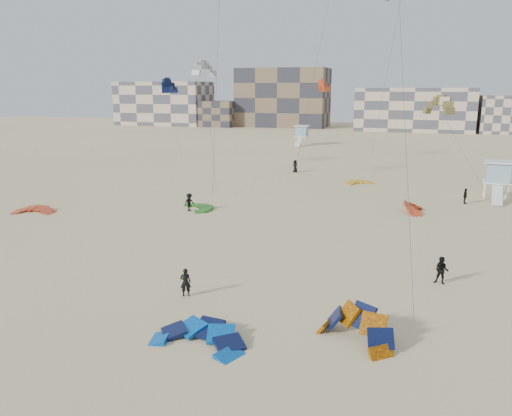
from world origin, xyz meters
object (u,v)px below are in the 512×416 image
(kite_ground_blue, at_px, (198,343))
(lifeguard_tower_near, at_px, (497,180))
(kitesurfer_main, at_px, (185,282))
(kite_ground_orange, at_px, (354,341))

(kite_ground_blue, height_order, lifeguard_tower_near, lifeguard_tower_near)
(kitesurfer_main, xyz_separation_m, lifeguard_tower_near, (20.29, 34.29, 1.21))
(kite_ground_blue, xyz_separation_m, lifeguard_tower_near, (17.29, 39.08, 2.04))
(kite_ground_blue, relative_size, lifeguard_tower_near, 0.80)
(lifeguard_tower_near, bearing_deg, kite_ground_orange, -101.76)
(kitesurfer_main, distance_m, lifeguard_tower_near, 39.86)
(kitesurfer_main, bearing_deg, lifeguard_tower_near, -144.85)
(kite_ground_blue, xyz_separation_m, kitesurfer_main, (-3.00, 4.80, 0.84))
(kite_ground_blue, distance_m, kite_ground_orange, 7.37)
(kite_ground_orange, bearing_deg, kite_ground_blue, -128.46)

